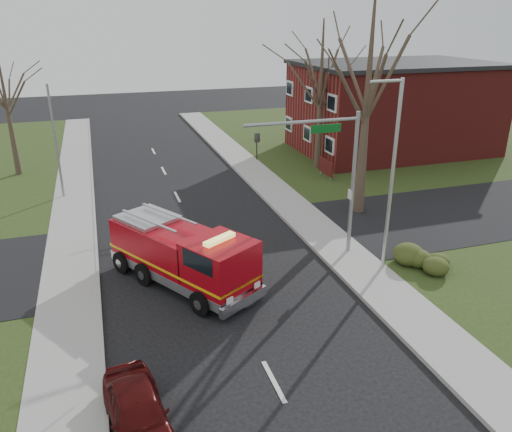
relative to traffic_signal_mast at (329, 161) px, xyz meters
name	(u,v)px	position (x,y,z in m)	size (l,w,h in m)	color
ground	(225,289)	(-5.21, -1.50, -4.71)	(120.00, 120.00, 0.00)	black
sidewalk_right	(357,266)	(0.99, -1.50, -4.63)	(2.40, 80.00, 0.15)	gray
sidewalk_left	(69,312)	(-11.41, -1.50, -4.63)	(2.40, 80.00, 0.15)	gray
brick_building	(393,107)	(13.79, 16.50, -1.05)	(15.40, 10.40, 7.25)	maroon
health_center_sign	(326,167)	(5.29, 11.00, -3.83)	(0.12, 2.00, 1.40)	#4B1111
hedge_corner	(425,257)	(3.79, -2.50, -4.13)	(2.80, 2.00, 0.90)	#2B3613
bare_tree_near	(368,82)	(4.29, 4.50, 2.71)	(6.00, 6.00, 12.00)	#3F3025
bare_tree_far	(321,80)	(5.79, 13.50, 1.78)	(5.25, 5.25, 10.50)	#3F3025
bare_tree_left	(5,97)	(-15.21, 18.50, 0.86)	(4.50, 4.50, 9.00)	#3F3025
traffic_signal_mast	(329,161)	(0.00, 0.00, 0.00)	(5.29, 0.18, 6.80)	gray
streetlight_pole	(391,173)	(1.93, -2.00, -0.16)	(1.48, 0.16, 8.40)	#B7BABF
utility_pole_far	(56,143)	(-12.01, 12.50, -1.21)	(0.14, 0.14, 7.00)	gray
fire_engine	(183,257)	(-6.73, -0.52, -3.43)	(5.61, 7.24, 2.82)	#9C0710
parked_car_maroon	(138,412)	(-9.41, -8.25, -4.05)	(1.54, 3.84, 1.31)	#400A0A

